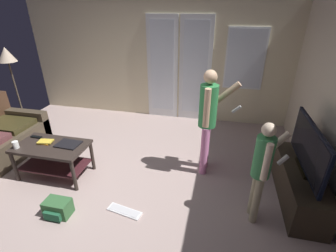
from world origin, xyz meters
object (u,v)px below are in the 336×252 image
object	(u,v)px
backpack	(58,208)
cup_near_edge	(16,145)
person_child	(262,165)
book_stack	(46,142)
laptop_closed	(68,144)
tv_remote_black	(36,137)
tv_stand	(298,184)
floor_lamp	(8,60)
person_adult	(208,115)
coffee_table	(53,153)
loose_keyboard	(124,211)
flat_screen_tv	(308,148)

from	to	relation	value
backpack	cup_near_edge	distance (m)	1.15
person_child	book_stack	bearing A→B (deg)	175.12
laptop_closed	tv_remote_black	world-z (taller)	tv_remote_black
tv_stand	floor_lamp	xyz separation A→B (m)	(-4.95, 0.99, 1.15)
floor_lamp	cup_near_edge	distance (m)	2.02
floor_lamp	person_adult	bearing A→B (deg)	-9.75
tv_stand	cup_near_edge	distance (m)	3.80
coffee_table	cup_near_edge	world-z (taller)	cup_near_edge
loose_keyboard	tv_remote_black	world-z (taller)	tv_remote_black
tv_remote_black	loose_keyboard	bearing A→B (deg)	-18.92
loose_keyboard	book_stack	bearing A→B (deg)	159.16
flat_screen_tv	laptop_closed	xyz separation A→B (m)	(-3.11, -0.19, -0.24)
tv_stand	person_adult	xyz separation A→B (m)	(-1.22, 0.35, 0.70)
tv_stand	backpack	world-z (taller)	tv_stand
person_adult	laptop_closed	bearing A→B (deg)	-164.16
backpack	tv_remote_black	world-z (taller)	tv_remote_black
floor_lamp	book_stack	world-z (taller)	floor_lamp
backpack	book_stack	bearing A→B (deg)	129.82
person_child	floor_lamp	size ratio (longest dim) A/B	0.77
person_child	backpack	size ratio (longest dim) A/B	4.11
tv_stand	book_stack	size ratio (longest dim) A/B	6.26
book_stack	floor_lamp	bearing A→B (deg)	141.00
backpack	coffee_table	bearing A→B (deg)	125.89
coffee_table	person_adult	world-z (taller)	person_adult
tv_stand	laptop_closed	distance (m)	3.13
coffee_table	book_stack	xyz separation A→B (m)	(-0.11, 0.04, 0.16)
flat_screen_tv	loose_keyboard	bearing A→B (deg)	-160.59
coffee_table	tv_remote_black	world-z (taller)	tv_remote_black
person_child	cup_near_edge	size ratio (longest dim) A/B	12.30
floor_lamp	book_stack	bearing A→B (deg)	-39.00
tv_stand	book_stack	world-z (taller)	book_stack
person_adult	floor_lamp	size ratio (longest dim) A/B	0.96
tv_stand	loose_keyboard	bearing A→B (deg)	-160.70
tv_remote_black	book_stack	size ratio (longest dim) A/B	0.78
cup_near_edge	tv_remote_black	xyz separation A→B (m)	(0.07, 0.31, -0.04)
book_stack	person_child	bearing A→B (deg)	-4.88
laptop_closed	cup_near_edge	world-z (taller)	cup_near_edge
person_child	cup_near_edge	bearing A→B (deg)	179.41
person_adult	book_stack	size ratio (longest dim) A/B	7.10
flat_screen_tv	book_stack	distance (m)	3.48
coffee_table	laptop_closed	size ratio (longest dim) A/B	3.12
loose_keyboard	floor_lamp	bearing A→B (deg)	148.88
backpack	book_stack	world-z (taller)	book_stack
floor_lamp	loose_keyboard	size ratio (longest dim) A/B	3.53
person_adult	book_stack	distance (m)	2.35
loose_keyboard	tv_stand	bearing A→B (deg)	19.30
coffee_table	floor_lamp	world-z (taller)	floor_lamp
coffee_table	person_child	xyz separation A→B (m)	(2.78, -0.20, 0.37)
person_adult	tv_remote_black	size ratio (longest dim) A/B	9.10
coffee_table	tv_stand	xyz separation A→B (m)	(3.35, 0.26, -0.14)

